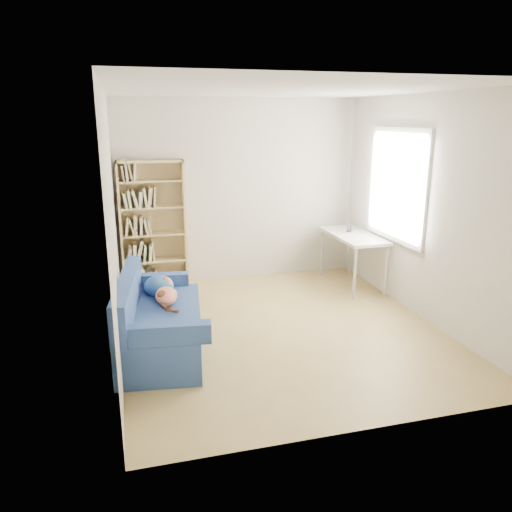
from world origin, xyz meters
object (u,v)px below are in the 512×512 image
Objects in this scene: sofa at (157,321)px; pen_cup at (349,228)px; bookshelf at (153,230)px; desk at (353,239)px.

sofa is 3.25m from pen_cup.
sofa is at bearing -93.54° from bookshelf.
bookshelf reaches higher than desk.
sofa is at bearing -152.01° from pen_cup.
bookshelf is at bearing 169.58° from pen_cup.
bookshelf is 1.47× the size of desk.
bookshelf reaches higher than sofa.
desk is at bearing -90.41° from pen_cup.
pen_cup is (2.71, -0.50, -0.02)m from bookshelf.
sofa is 1.43× the size of desk.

